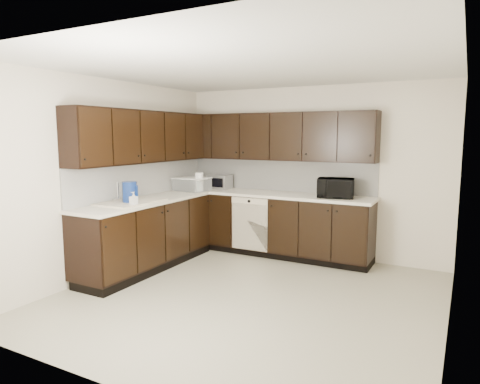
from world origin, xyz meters
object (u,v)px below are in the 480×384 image
Objects in this scene: microwave at (336,188)px; storage_bin at (192,184)px; toaster_oven at (219,182)px; blue_pitcher at (130,193)px; sink at (131,207)px.

microwave is 0.97× the size of storage_bin.
blue_pitcher is at bearing -97.65° from toaster_oven.
microwave is at bearing 40.39° from blue_pitcher.
sink is 1.64× the size of storage_bin.
blue_pitcher is (0.02, -1.40, 0.04)m from storage_bin.
toaster_oven is at bearing 84.87° from blue_pitcher.
toaster_oven is 1.26× the size of blue_pitcher.
sink is 1.37m from storage_bin.
storage_bin is 1.40m from blue_pitcher.
blue_pitcher reaches higher than storage_bin.
microwave reaches higher than storage_bin.
blue_pitcher reaches higher than toaster_oven.
sink is 1.69× the size of microwave.
blue_pitcher is (-2.14, -1.71, 0.00)m from microwave.
toaster_oven is at bearing 59.46° from storage_bin.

